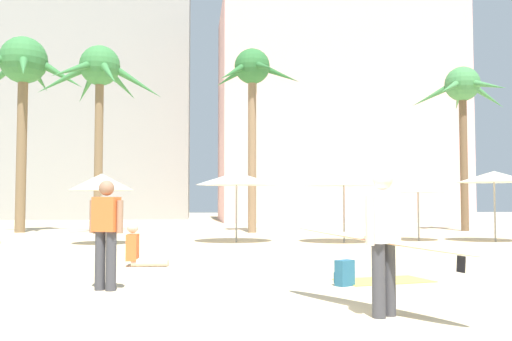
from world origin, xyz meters
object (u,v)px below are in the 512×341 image
(palm_tree_center, at_px, (99,79))
(cafe_umbrella_2, at_px, (102,182))
(cafe_umbrella_8, at_px, (494,177))
(person_far_left, at_px, (380,237))
(beach_towel, at_px, (384,281))
(person_near_left, at_px, (106,230))
(palm_tree_far_left, at_px, (463,95))
(palm_tree_left, at_px, (23,72))
(cafe_umbrella_3, at_px, (344,179))
(person_mid_center, at_px, (139,250))
(palm_tree_right, at_px, (252,81))
(backpack, at_px, (344,273))
(cafe_umbrella_1, at_px, (236,179))
(cafe_umbrella_0, at_px, (418,186))

(palm_tree_center, relative_size, cafe_umbrella_2, 3.56)
(cafe_umbrella_8, xyz_separation_m, person_far_left, (-7.95, -11.58, -1.27))
(beach_towel, height_order, person_near_left, person_near_left)
(palm_tree_far_left, bearing_deg, person_near_left, -130.91)
(palm_tree_left, relative_size, cafe_umbrella_3, 3.34)
(palm_tree_left, relative_size, palm_tree_center, 1.08)
(cafe_umbrella_2, relative_size, person_mid_center, 2.41)
(palm_tree_far_left, bearing_deg, palm_tree_right, -178.22)
(cafe_umbrella_8, relative_size, backpack, 5.84)
(cafe_umbrella_1, xyz_separation_m, person_near_left, (-2.78, -9.95, -1.20))
(person_far_left, bearing_deg, palm_tree_left, -6.45)
(cafe_umbrella_2, relative_size, person_far_left, 0.80)
(cafe_umbrella_0, relative_size, beach_towel, 1.35)
(beach_towel, bearing_deg, palm_tree_far_left, 59.20)
(palm_tree_center, height_order, person_mid_center, palm_tree_center)
(cafe_umbrella_2, distance_m, person_mid_center, 6.63)
(person_near_left, bearing_deg, cafe_umbrella_3, -7.61)
(palm_tree_left, relative_size, cafe_umbrella_0, 4.12)
(palm_tree_left, bearing_deg, cafe_umbrella_1, -37.54)
(palm_tree_right, xyz_separation_m, beach_towel, (0.73, -15.12, -6.69))
(cafe_umbrella_3, xyz_separation_m, person_mid_center, (-6.11, -6.10, -1.77))
(palm_tree_far_left, distance_m, backpack, 19.77)
(cafe_umbrella_2, xyz_separation_m, person_near_left, (1.57, -9.43, -1.05))
(palm_tree_right, bearing_deg, cafe_umbrella_8, -39.67)
(beach_towel, bearing_deg, palm_tree_left, 123.64)
(backpack, height_order, person_far_left, person_far_left)
(palm_tree_center, distance_m, palm_tree_right, 6.60)
(person_mid_center, bearing_deg, cafe_umbrella_3, 49.01)
(cafe_umbrella_1, xyz_separation_m, cafe_umbrella_3, (3.54, -0.58, -0.04))
(person_far_left, height_order, person_near_left, person_far_left)
(palm_tree_left, relative_size, beach_towel, 5.57)
(cafe_umbrella_3, height_order, cafe_umbrella_8, cafe_umbrella_8)
(cafe_umbrella_0, relative_size, cafe_umbrella_1, 0.78)
(cafe_umbrella_1, height_order, person_mid_center, cafe_umbrella_1)
(beach_towel, relative_size, person_near_left, 0.92)
(person_far_left, height_order, person_mid_center, person_far_left)
(cafe_umbrella_8, height_order, person_mid_center, cafe_umbrella_8)
(cafe_umbrella_1, bearing_deg, backpack, -84.10)
(cafe_umbrella_2, height_order, person_near_left, cafe_umbrella_2)
(person_near_left, height_order, person_mid_center, person_near_left)
(cafe_umbrella_1, xyz_separation_m, beach_towel, (1.85, -9.41, -2.13))
(cafe_umbrella_8, relative_size, person_mid_center, 2.62)
(palm_tree_far_left, height_order, palm_tree_left, palm_tree_left)
(palm_tree_far_left, bearing_deg, backpack, -122.23)
(cafe_umbrella_2, bearing_deg, cafe_umbrella_8, -0.61)
(backpack, relative_size, person_far_left, 0.15)
(palm_tree_center, bearing_deg, cafe_umbrella_2, -79.59)
(palm_tree_right, distance_m, person_near_left, 17.13)
(cafe_umbrella_0, xyz_separation_m, cafe_umbrella_8, (2.44, -0.67, 0.31))
(palm_tree_center, distance_m, cafe_umbrella_2, 7.73)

